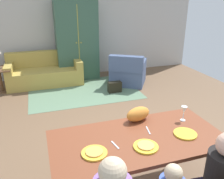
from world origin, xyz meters
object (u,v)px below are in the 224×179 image
(plate_near_child, at_px, (146,147))
(armoire, at_px, (77,41))
(plate_near_woman, at_px, (185,134))
(plate_near_man, at_px, (94,153))
(cat, at_px, (138,114))
(handbag, at_px, (115,87))
(dining_table, at_px, (138,143))
(couch, at_px, (45,73))
(wine_glass, at_px, (184,111))
(armchair, at_px, (128,72))
(side_table, at_px, (0,77))

(plate_near_child, distance_m, armoire, 4.63)
(plate_near_woman, bearing_deg, plate_near_man, -178.88)
(cat, relative_size, handbag, 1.00)
(dining_table, xyz_separation_m, plate_near_woman, (0.51, -0.10, 0.08))
(plate_near_child, distance_m, handbag, 3.41)
(couch, bearing_deg, plate_near_woman, -73.52)
(cat, bearing_deg, plate_near_woman, -66.63)
(couch, bearing_deg, handbag, -36.74)
(plate_near_child, bearing_deg, cat, 74.26)
(dining_table, relative_size, cat, 5.80)
(plate_near_child, bearing_deg, couch, 99.91)
(dining_table, bearing_deg, handbag, 75.74)
(dining_table, height_order, plate_near_man, plate_near_man)
(dining_table, distance_m, cat, 0.41)
(dining_table, xyz_separation_m, couch, (-0.77, 4.23, -0.39))
(plate_near_man, bearing_deg, cat, 35.56)
(handbag, bearing_deg, wine_glass, -92.23)
(plate_near_woman, relative_size, cat, 0.78)
(plate_near_woman, bearing_deg, armchair, 77.68)
(handbag, bearing_deg, plate_near_woman, -94.87)
(armchair, height_order, handbag, armchair)
(wine_glass, relative_size, cat, 0.58)
(plate_near_man, height_order, handbag, plate_near_man)
(couch, height_order, armchair, same)
(armchair, height_order, side_table, armchair)
(plate_near_man, relative_size, armchair, 0.21)
(dining_table, distance_m, side_table, 4.39)
(cat, xyz_separation_m, handbag, (0.63, 2.72, -0.71))
(dining_table, relative_size, plate_near_child, 7.43)
(plate_near_man, xyz_separation_m, armchair, (1.81, 3.65, -0.45))
(armoire, xyz_separation_m, side_table, (-1.98, -0.46, -0.67))
(side_table, bearing_deg, dining_table, -65.27)
(plate_near_child, distance_m, side_table, 4.56)
(plate_near_woman, height_order, armoire, armoire)
(plate_near_woman, bearing_deg, couch, 106.48)
(plate_near_woman, height_order, wine_glass, wine_glass)
(plate_near_child, xyz_separation_m, armchair, (1.30, 3.71, -0.45))
(dining_table, relative_size, armchair, 1.57)
(dining_table, xyz_separation_m, armchair, (1.30, 3.53, -0.37))
(armchair, bearing_deg, side_table, 171.90)
(cat, bearing_deg, armoire, 74.76)
(dining_table, bearing_deg, side_table, 114.73)
(dining_table, relative_size, plate_near_woman, 7.43)
(wine_glass, bearing_deg, armchair, 79.27)
(armchair, bearing_deg, plate_near_woman, -102.32)
(wine_glass, bearing_deg, armoire, 96.90)
(wine_glass, distance_m, armoire, 4.29)
(dining_table, bearing_deg, plate_near_man, -166.77)
(plate_near_child, bearing_deg, armchair, 70.64)
(dining_table, distance_m, handbag, 3.22)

